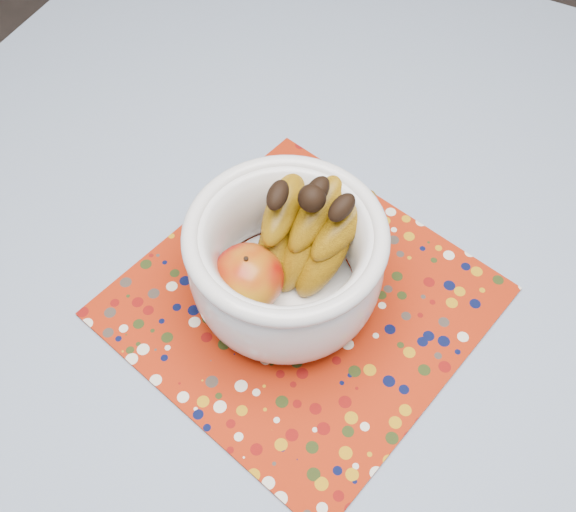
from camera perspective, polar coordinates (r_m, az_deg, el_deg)
The scene contains 4 objects.
table at distance 0.84m, azimuth 4.94°, elevation -7.20°, with size 1.20×1.20×0.75m.
tablecloth at distance 0.77m, azimuth 5.38°, elevation -4.44°, with size 1.32×1.32×0.01m, color slate.
placemat at distance 0.76m, azimuth 1.14°, elevation -3.86°, with size 0.36×0.36×0.00m, color #961F08.
fruit_bowl at distance 0.71m, azimuth 0.31°, elevation 0.17°, with size 0.21×0.22×0.15m.
Camera 1 is at (0.11, -0.37, 1.42)m, focal length 42.00 mm.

